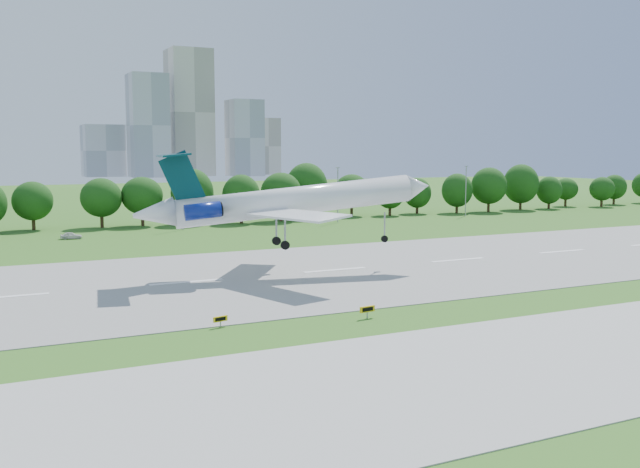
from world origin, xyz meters
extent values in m
plane|color=#2D5D18|center=(0.00, 0.00, 0.00)|extent=(600.00, 600.00, 0.00)
cube|color=gray|center=(0.00, 25.00, 0.04)|extent=(400.00, 45.00, 0.08)
cube|color=#ADADA8|center=(0.00, -18.00, 0.04)|extent=(400.00, 23.00, 0.08)
cylinder|color=#382314|center=(20.00, 92.00, 1.80)|extent=(0.70, 0.70, 3.60)
sphere|color=#133C0F|center=(20.00, 92.00, 6.20)|extent=(8.40, 8.40, 8.40)
cylinder|color=#382314|center=(60.00, 92.00, 1.80)|extent=(0.70, 0.70, 3.60)
sphere|color=#133C0F|center=(60.00, 92.00, 6.20)|extent=(8.40, 8.40, 8.40)
cylinder|color=#382314|center=(100.00, 92.00, 1.80)|extent=(0.70, 0.70, 3.60)
sphere|color=#133C0F|center=(100.00, 92.00, 6.20)|extent=(8.40, 8.40, 8.40)
cylinder|color=#382314|center=(140.00, 92.00, 1.80)|extent=(0.70, 0.70, 3.60)
sphere|color=#133C0F|center=(140.00, 92.00, 6.20)|extent=(8.40, 8.40, 8.40)
cylinder|color=gray|center=(15.00, 82.00, 6.00)|extent=(0.24, 0.24, 12.00)
cube|color=gray|center=(15.00, 82.00, 12.10)|extent=(0.90, 0.25, 0.18)
cylinder|color=gray|center=(50.00, 82.00, 6.00)|extent=(0.24, 0.24, 12.00)
cube|color=gray|center=(50.00, 82.00, 12.10)|extent=(0.90, 0.25, 0.18)
cylinder|color=gray|center=(85.00, 82.00, 6.00)|extent=(0.24, 0.24, 12.00)
cube|color=gray|center=(85.00, 82.00, 12.10)|extent=(0.90, 0.25, 0.18)
cube|color=#B2B2B7|center=(75.00, 380.00, 31.00)|extent=(22.00, 22.00, 62.00)
cube|color=beige|center=(105.00, 395.00, 40.00)|extent=(26.00, 26.00, 80.00)
cube|color=#B2B2B7|center=(135.00, 375.00, 24.00)|extent=(20.00, 20.00, 48.00)
cube|color=beige|center=(158.00, 400.00, 19.00)|extent=(18.00, 18.00, 38.00)
cube|color=#B2B2B7|center=(52.00, 405.00, 16.00)|extent=(24.00, 24.00, 32.00)
cylinder|color=white|center=(14.41, 25.00, 9.43)|extent=(30.96, 8.13, 6.31)
cone|color=white|center=(31.13, 22.47, 10.95)|extent=(4.06, 4.06, 3.85)
cone|color=white|center=(-3.13, 27.65, 8.24)|extent=(5.67, 4.30, 3.99)
cube|color=white|center=(11.53, 18.22, 8.25)|extent=(8.63, 14.15, 0.71)
cube|color=white|center=(13.66, 32.33, 8.25)|extent=(11.58, 13.86, 0.71)
cube|color=#05353E|center=(0.30, 27.13, 12.37)|extent=(5.60, 1.34, 6.98)
cube|color=#05353E|center=(-0.71, 27.29, 15.24)|extent=(4.68, 10.06, 0.52)
cylinder|color=navy|center=(1.92, 24.21, 8.63)|extent=(4.68, 2.58, 2.31)
cylinder|color=navy|center=(2.71, 29.45, 8.63)|extent=(4.68, 2.58, 2.31)
cylinder|color=gray|center=(26.50, 23.17, 5.86)|extent=(0.20, 0.20, 3.57)
cylinder|color=black|center=(26.50, 23.17, 4.08)|extent=(0.95, 0.44, 0.92)
cylinder|color=gray|center=(12.06, 23.09, 5.86)|extent=(0.24, 0.24, 3.57)
cylinder|color=black|center=(12.06, 23.09, 4.08)|extent=(1.18, 0.62, 1.12)
cylinder|color=gray|center=(12.73, 27.52, 5.86)|extent=(0.24, 0.24, 3.57)
cylinder|color=black|center=(12.73, 27.52, 4.08)|extent=(1.18, 0.62, 1.12)
cube|color=gray|center=(-3.15, 2.39, 0.31)|extent=(0.11, 0.11, 0.62)
cube|color=yellow|center=(-3.15, 2.39, 0.76)|extent=(1.42, 0.48, 0.49)
cube|color=black|center=(-3.13, 2.30, 0.76)|extent=(1.04, 0.26, 0.31)
cube|color=gray|center=(10.40, -0.41, 0.36)|extent=(0.12, 0.12, 0.73)
cube|color=yellow|center=(10.40, -0.41, 0.88)|extent=(1.67, 0.40, 0.57)
cube|color=black|center=(10.41, -0.52, 0.88)|extent=(1.24, 0.18, 0.36)
imported|color=silver|center=(-7.07, 76.02, 0.63)|extent=(3.84, 1.84, 1.27)
camera|label=1|loc=(-22.50, -57.67, 15.69)|focal=40.00mm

